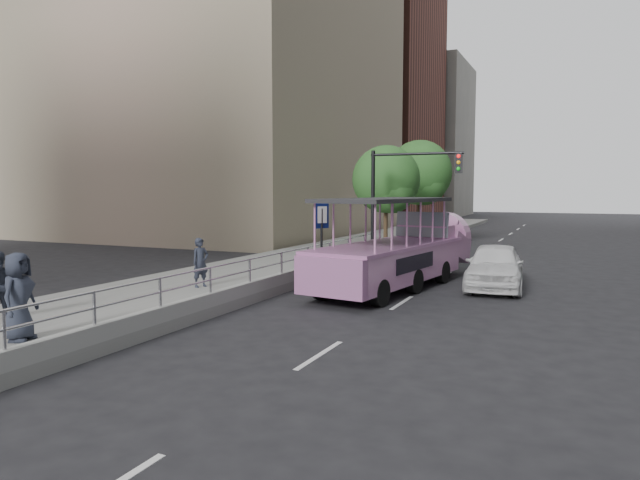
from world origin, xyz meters
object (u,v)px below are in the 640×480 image
at_px(parking_sign, 322,233).
at_px(street_tree_near, 387,182).
at_px(traffic_signal, 398,188).
at_px(street_tree_far, 421,175).
at_px(car, 495,266).
at_px(duck_boat, 401,254).
at_px(pedestrian_near, 201,262).
at_px(pedestrian_mid, 1,286).
at_px(pedestrian_far, 19,297).

distance_m(parking_sign, street_tree_near, 9.94).
xyz_separation_m(traffic_signal, street_tree_far, (-1.40, 9.43, 0.81)).
bearing_deg(car, duck_boat, -168.30).
xyz_separation_m(pedestrian_near, street_tree_far, (2.08, 19.53, 3.22)).
distance_m(car, pedestrian_near, 9.97).
bearing_deg(pedestrian_near, street_tree_far, 15.41).
bearing_deg(traffic_signal, duck_boat, -72.15).
xyz_separation_m(pedestrian_near, street_tree_near, (1.88, 13.53, 2.73)).
height_order(traffic_signal, street_tree_near, street_tree_near).
xyz_separation_m(duck_boat, street_tree_near, (-3.40, 9.04, 2.66)).
bearing_deg(street_tree_near, traffic_signal, -65.02).
bearing_deg(street_tree_far, car, -66.00).
relative_size(parking_sign, street_tree_near, 0.53).
distance_m(pedestrian_near, parking_sign, 4.63).
relative_size(pedestrian_near, parking_sign, 0.53).
bearing_deg(street_tree_near, pedestrian_mid, -99.77).
bearing_deg(pedestrian_far, street_tree_near, -20.71).
relative_size(pedestrian_far, parking_sign, 0.61).
height_order(car, traffic_signal, traffic_signal).
relative_size(car, traffic_signal, 0.89).
relative_size(duck_boat, street_tree_near, 1.69).
relative_size(car, street_tree_near, 0.80).
height_order(car, street_tree_far, street_tree_far).
xyz_separation_m(car, traffic_signal, (-4.90, 4.71, 2.71)).
height_order(pedestrian_mid, pedestrian_far, pedestrian_far).
bearing_deg(duck_boat, street_tree_far, 102.03).
relative_size(pedestrian_far, street_tree_near, 0.32).
distance_m(pedestrian_mid, pedestrian_far, 2.27).
distance_m(pedestrian_far, traffic_signal, 17.43).
bearing_deg(pedestrian_near, pedestrian_far, -154.00).
height_order(duck_boat, pedestrian_mid, duck_boat).
bearing_deg(car, pedestrian_far, -127.07).
height_order(pedestrian_near, pedestrian_mid, pedestrian_mid).
xyz_separation_m(pedestrian_near, parking_sign, (2.53, 3.80, 0.77)).
height_order(car, parking_sign, parking_sign).
bearing_deg(pedestrian_near, car, -35.69).
height_order(parking_sign, street_tree_far, street_tree_far).
height_order(pedestrian_near, traffic_signal, traffic_signal).
bearing_deg(pedestrian_far, duck_boat, -39.53).
relative_size(duck_boat, car, 2.10).
distance_m(duck_boat, street_tree_far, 15.69).
relative_size(pedestrian_near, traffic_signal, 0.30).
bearing_deg(parking_sign, street_tree_near, 93.81).
relative_size(duck_boat, street_tree_far, 1.50).
height_order(duck_boat, pedestrian_near, duck_boat).
relative_size(street_tree_near, street_tree_far, 0.89).
height_order(parking_sign, traffic_signal, traffic_signal).
relative_size(pedestrian_mid, pedestrian_far, 0.90).
bearing_deg(pedestrian_near, pedestrian_mid, -172.45).
height_order(pedestrian_near, pedestrian_far, pedestrian_far).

